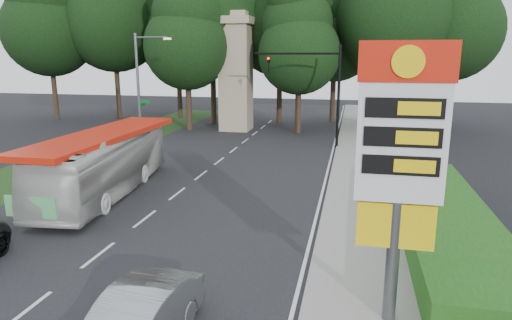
% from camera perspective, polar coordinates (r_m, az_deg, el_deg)
% --- Properties ---
extents(road_surface, '(14.00, 80.00, 0.02)m').
position_cam_1_polar(road_surface, '(23.15, -8.90, -3.49)').
color(road_surface, black).
rests_on(road_surface, ground).
extents(sidewalk_right, '(3.00, 80.00, 0.12)m').
position_cam_1_polar(sidewalk_right, '(21.67, 12.66, -4.68)').
color(sidewalk_right, gray).
rests_on(sidewalk_right, ground).
extents(grass_verge_left, '(5.00, 50.00, 0.02)m').
position_cam_1_polar(grass_verge_left, '(32.62, -20.82, 0.65)').
color(grass_verge_left, '#193814').
rests_on(grass_verge_left, ground).
extents(hedge, '(3.00, 14.00, 1.20)m').
position_cam_1_polar(hedge, '(18.02, 22.44, -7.24)').
color(hedge, '#1B5115').
rests_on(hedge, ground).
extents(gas_station_pylon, '(2.10, 0.45, 6.85)m').
position_cam_1_polar(gas_station_pylon, '(10.92, 17.64, 1.34)').
color(gas_station_pylon, '#59595E').
rests_on(gas_station_pylon, ground).
extents(traffic_signal_mast, '(6.10, 0.35, 7.20)m').
position_cam_1_polar(traffic_signal_mast, '(32.81, 8.01, 9.68)').
color(traffic_signal_mast, black).
rests_on(traffic_signal_mast, ground).
extents(streetlight_signs, '(2.75, 0.98, 8.00)m').
position_cam_1_polar(streetlight_signs, '(34.26, -14.20, 9.16)').
color(streetlight_signs, '#59595E').
rests_on(streetlight_signs, ground).
extents(monument, '(3.00, 3.00, 10.05)m').
position_cam_1_polar(monument, '(39.99, -2.53, 11.01)').
color(monument, tan).
rests_on(monument, ground).
extents(tree_far_west, '(8.96, 8.96, 17.60)m').
position_cam_1_polar(tree_far_west, '(51.58, -24.69, 16.55)').
color(tree_far_west, '#2D2116').
rests_on(tree_far_west, ground).
extents(tree_west_mid, '(9.80, 9.80, 19.25)m').
position_cam_1_polar(tree_west_mid, '(50.15, -17.57, 18.39)').
color(tree_west_mid, '#2D2116').
rests_on(tree_west_mid, ground).
extents(tree_west_near, '(8.40, 8.40, 16.50)m').
position_cam_1_polar(tree_west_near, '(49.25, -9.88, 16.94)').
color(tree_west_near, '#2D2116').
rests_on(tree_west_near, ground).
extents(tree_center_right, '(9.24, 9.24, 18.15)m').
position_cam_1_polar(tree_center_right, '(44.47, 3.07, 18.84)').
color(tree_center_right, '#2D2116').
rests_on(tree_center_right, ground).
extents(tree_east_near, '(8.12, 8.12, 15.95)m').
position_cam_1_polar(tree_east_near, '(45.82, 9.93, 16.82)').
color(tree_east_near, '#2D2116').
rests_on(tree_east_near, ground).
extents(tree_far_east, '(8.68, 8.68, 17.05)m').
position_cam_1_polar(tree_far_east, '(44.54, 23.39, 16.96)').
color(tree_far_east, '#2D2116').
rests_on(tree_far_east, ground).
extents(tree_monument_left, '(7.28, 7.28, 14.30)m').
position_cam_1_polar(tree_monument_left, '(40.28, -8.70, 15.97)').
color(tree_monument_left, '#2D2116').
rests_on(tree_monument_left, ground).
extents(tree_monument_right, '(6.72, 6.72, 13.20)m').
position_cam_1_polar(tree_monument_right, '(38.47, 5.47, 15.20)').
color(tree_monument_right, '#2D2116').
rests_on(tree_monument_right, ground).
extents(transit_bus, '(3.70, 10.90, 2.98)m').
position_cam_1_polar(transit_bus, '(22.79, -18.38, -0.43)').
color(transit_bus, silver).
rests_on(transit_bus, ground).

